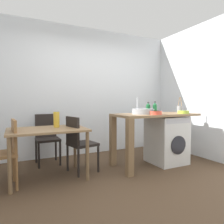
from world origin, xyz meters
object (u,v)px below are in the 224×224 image
(chair_opposite, at_px, (79,141))
(mixing_bowl, at_px, (155,113))
(bottle_squat_brown, at_px, (155,108))
(vase, at_px, (56,120))
(colander, at_px, (183,112))
(bottle_tall_green, at_px, (148,108))
(dining_table, at_px, (48,135))
(chair_person_seat, at_px, (6,150))
(washing_machine, at_px, (166,140))
(utensil_crock, at_px, (180,109))
(chair_spare_by_wall, at_px, (47,136))

(chair_opposite, bearing_deg, mixing_bowl, 58.64)
(bottle_squat_brown, height_order, vase, bottle_squat_brown)
(colander, relative_size, vase, 0.84)
(chair_opposite, bearing_deg, bottle_squat_brown, 75.39)
(bottle_tall_green, bearing_deg, dining_table, -178.83)
(dining_table, distance_m, mixing_bowl, 1.74)
(chair_person_seat, height_order, mixing_bowl, mixing_bowl)
(bottle_tall_green, distance_m, mixing_bowl, 0.44)
(washing_machine, bearing_deg, chair_opposite, 172.74)
(bottle_tall_green, xyz_separation_m, vase, (-1.68, 0.06, -0.15))
(utensil_crock, bearing_deg, chair_opposite, 175.58)
(chair_person_seat, xyz_separation_m, chair_spare_by_wall, (0.64, 0.87, 0.00))
(bottle_squat_brown, bearing_deg, washing_machine, -46.48)
(chair_opposite, bearing_deg, chair_spare_by_wall, -165.65)
(chair_opposite, height_order, bottle_squat_brown, bottle_squat_brown)
(chair_person_seat, bearing_deg, mixing_bowl, -102.16)
(chair_opposite, bearing_deg, vase, -114.23)
(dining_table, height_order, chair_opposite, chair_opposite)
(vase, bearing_deg, dining_table, -146.31)
(bottle_tall_green, relative_size, bottle_squat_brown, 0.96)
(mixing_bowl, distance_m, utensil_crock, 0.82)
(dining_table, relative_size, bottle_squat_brown, 5.15)
(chair_person_seat, distance_m, vase, 0.80)
(washing_machine, xyz_separation_m, utensil_crock, (0.37, 0.05, 0.56))
(washing_machine, relative_size, vase, 3.60)
(chair_spare_by_wall, relative_size, vase, 3.77)
(chair_person_seat, distance_m, chair_spare_by_wall, 1.08)
(bottle_squat_brown, relative_size, vase, 0.89)
(chair_spare_by_wall, xyz_separation_m, mixing_bowl, (1.58, -1.14, 0.45))
(dining_table, bearing_deg, washing_machine, -4.70)
(washing_machine, distance_m, utensil_crock, 0.67)
(bottle_squat_brown, bearing_deg, colander, -48.06)
(chair_opposite, bearing_deg, bottle_tall_green, 77.40)
(chair_person_seat, xyz_separation_m, bottle_tall_green, (2.37, 0.13, 0.50))
(chair_person_seat, height_order, chair_opposite, same)
(colander, bearing_deg, utensil_crock, 56.30)
(utensil_crock, bearing_deg, colander, -123.70)
(chair_opposite, relative_size, utensil_crock, 3.00)
(chair_opposite, height_order, bottle_tall_green, bottle_tall_green)
(bottle_squat_brown, bearing_deg, vase, 176.37)
(utensil_crock, bearing_deg, dining_table, 177.21)
(chair_opposite, distance_m, colander, 1.90)
(chair_person_seat, distance_m, mixing_bowl, 2.28)
(chair_spare_by_wall, height_order, bottle_squat_brown, bottle_squat_brown)
(mixing_bowl, bearing_deg, chair_opposite, 161.40)
(dining_table, xyz_separation_m, bottle_squat_brown, (1.94, -0.01, 0.37))
(chair_opposite, height_order, chair_spare_by_wall, same)
(chair_opposite, distance_m, washing_machine, 1.63)
(chair_opposite, relative_size, bottle_squat_brown, 4.21)
(chair_opposite, xyz_separation_m, washing_machine, (1.61, -0.21, -0.08))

